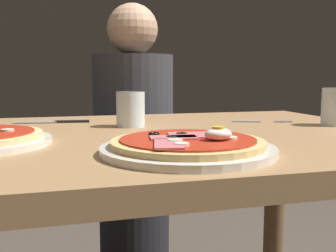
{
  "coord_description": "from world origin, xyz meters",
  "views": [
    {
      "loc": [
        -0.21,
        -0.87,
        0.9
      ],
      "look_at": [
        0.0,
        -0.12,
        0.81
      ],
      "focal_mm": 43.47,
      "sensor_mm": 36.0,
      "label": 1
    }
  ],
  "objects_px": {
    "dining_table": "(153,188)",
    "fork": "(257,121)",
    "knife": "(58,122)",
    "water_glass_far": "(336,109)",
    "diner_person": "(134,159)",
    "water_glass_near": "(131,111)",
    "pizza_foreground": "(189,146)"
  },
  "relations": [
    {
      "from": "dining_table",
      "to": "water_glass_near",
      "type": "bearing_deg",
      "value": 103.52
    },
    {
      "from": "dining_table",
      "to": "water_glass_far",
      "type": "height_order",
      "value": "water_glass_far"
    },
    {
      "from": "water_glass_far",
      "to": "knife",
      "type": "bearing_deg",
      "value": 160.15
    },
    {
      "from": "water_glass_far",
      "to": "pizza_foreground",
      "type": "bearing_deg",
      "value": -152.13
    },
    {
      "from": "pizza_foreground",
      "to": "knife",
      "type": "relative_size",
      "value": 1.47
    },
    {
      "from": "water_glass_far",
      "to": "diner_person",
      "type": "height_order",
      "value": "diner_person"
    },
    {
      "from": "dining_table",
      "to": "water_glass_far",
      "type": "distance_m",
      "value": 0.5
    },
    {
      "from": "knife",
      "to": "fork",
      "type": "bearing_deg",
      "value": -14.47
    },
    {
      "from": "water_glass_near",
      "to": "diner_person",
      "type": "bearing_deg",
      "value": 78.81
    },
    {
      "from": "fork",
      "to": "dining_table",
      "type": "bearing_deg",
      "value": -159.68
    },
    {
      "from": "knife",
      "to": "water_glass_near",
      "type": "bearing_deg",
      "value": -37.19
    },
    {
      "from": "water_glass_near",
      "to": "diner_person",
      "type": "distance_m",
      "value": 0.68
    },
    {
      "from": "fork",
      "to": "knife",
      "type": "bearing_deg",
      "value": 165.53
    },
    {
      "from": "dining_table",
      "to": "knife",
      "type": "relative_size",
      "value": 5.89
    },
    {
      "from": "water_glass_near",
      "to": "fork",
      "type": "xyz_separation_m",
      "value": [
        0.34,
        -0.0,
        -0.04
      ]
    },
    {
      "from": "fork",
      "to": "diner_person",
      "type": "relative_size",
      "value": 0.13
    },
    {
      "from": "dining_table",
      "to": "fork",
      "type": "xyz_separation_m",
      "value": [
        0.32,
        0.12,
        0.13
      ]
    },
    {
      "from": "pizza_foreground",
      "to": "fork",
      "type": "distance_m",
      "value": 0.48
    },
    {
      "from": "diner_person",
      "to": "water_glass_far",
      "type": "bearing_deg",
      "value": 117.46
    },
    {
      "from": "dining_table",
      "to": "pizza_foreground",
      "type": "bearing_deg",
      "value": -89.76
    },
    {
      "from": "dining_table",
      "to": "diner_person",
      "type": "distance_m",
      "value": 0.75
    },
    {
      "from": "pizza_foreground",
      "to": "diner_person",
      "type": "bearing_deg",
      "value": 84.59
    },
    {
      "from": "dining_table",
      "to": "fork",
      "type": "relative_size",
      "value": 7.51
    },
    {
      "from": "knife",
      "to": "diner_person",
      "type": "xyz_separation_m",
      "value": [
        0.3,
        0.49,
        -0.22
      ]
    },
    {
      "from": "dining_table",
      "to": "diner_person",
      "type": "bearing_deg",
      "value": 82.73
    },
    {
      "from": "water_glass_near",
      "to": "water_glass_far",
      "type": "bearing_deg",
      "value": -12.62
    },
    {
      "from": "water_glass_near",
      "to": "dining_table",
      "type": "bearing_deg",
      "value": -76.48
    },
    {
      "from": "fork",
      "to": "water_glass_far",
      "type": "bearing_deg",
      "value": -34.76
    },
    {
      "from": "water_glass_far",
      "to": "diner_person",
      "type": "relative_size",
      "value": 0.08
    },
    {
      "from": "water_glass_far",
      "to": "water_glass_near",
      "type": "bearing_deg",
      "value": 167.38
    },
    {
      "from": "dining_table",
      "to": "pizza_foreground",
      "type": "distance_m",
      "value": 0.28
    },
    {
      "from": "dining_table",
      "to": "water_glass_near",
      "type": "relative_size",
      "value": 13.36
    }
  ]
}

